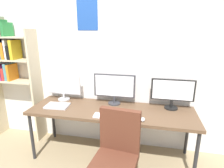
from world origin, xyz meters
name	(u,v)px	position (x,y,z in m)	size (l,w,h in m)	color
wall_back	(117,64)	(0.00, 1.02, 1.30)	(4.65, 0.11, 2.60)	silver
desk	(111,113)	(0.00, 0.60, 0.69)	(2.25, 0.68, 0.74)	brown
bookshelf	(7,62)	(-1.75, 0.83, 1.30)	(0.83, 0.28, 1.99)	beige
office_chair	(116,165)	(0.19, -0.05, 0.40)	(0.52, 0.52, 0.99)	#2D2D33
monitor_left	(63,86)	(-0.80, 0.81, 0.96)	(0.56, 0.18, 0.39)	silver
monitor_center	(114,87)	(0.00, 0.81, 0.99)	(0.60, 0.18, 0.44)	#38383D
monitor_right	(172,92)	(0.80, 0.81, 0.98)	(0.57, 0.18, 0.42)	black
keyboard_main	(107,116)	(0.00, 0.37, 0.75)	(0.35, 0.13, 0.02)	silver
computer_mouse	(143,119)	(0.44, 0.36, 0.76)	(0.06, 0.10, 0.03)	silver
laptop_closed	(57,106)	(-0.77, 0.54, 0.75)	(0.32, 0.22, 0.02)	silver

